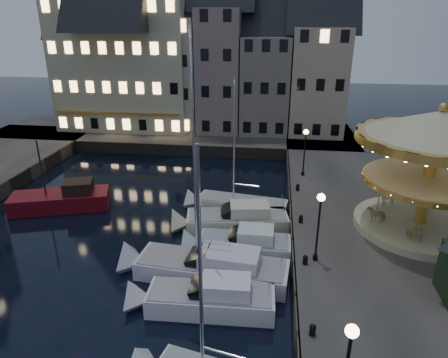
# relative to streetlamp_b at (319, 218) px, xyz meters

# --- Properties ---
(ground) EXTENTS (160.00, 160.00, 0.00)m
(ground) POSITION_rel_streetlamp_b_xyz_m (-7.20, -1.00, -4.02)
(ground) COLOR black
(ground) RESTS_ON ground
(quay_east) EXTENTS (16.00, 56.00, 1.30)m
(quay_east) POSITION_rel_streetlamp_b_xyz_m (6.80, 5.00, -3.37)
(quay_east) COLOR #474442
(quay_east) RESTS_ON ground
(quay_north) EXTENTS (44.00, 12.00, 1.30)m
(quay_north) POSITION_rel_streetlamp_b_xyz_m (-15.20, 27.00, -3.37)
(quay_north) COLOR #474442
(quay_north) RESTS_ON ground
(quaywall_e) EXTENTS (0.15, 44.00, 1.30)m
(quaywall_e) POSITION_rel_streetlamp_b_xyz_m (-1.20, 5.00, -3.37)
(quaywall_e) COLOR #47423A
(quaywall_e) RESTS_ON ground
(quaywall_n) EXTENTS (48.00, 0.15, 1.30)m
(quaywall_n) POSITION_rel_streetlamp_b_xyz_m (-13.20, 21.00, -3.37)
(quaywall_n) COLOR #47423A
(quaywall_n) RESTS_ON ground
(streetlamp_b) EXTENTS (0.44, 0.44, 4.17)m
(streetlamp_b) POSITION_rel_streetlamp_b_xyz_m (0.00, 0.00, 0.00)
(streetlamp_b) COLOR black
(streetlamp_b) RESTS_ON quay_east
(streetlamp_c) EXTENTS (0.44, 0.44, 4.17)m
(streetlamp_c) POSITION_rel_streetlamp_b_xyz_m (0.00, 13.50, 0.00)
(streetlamp_c) COLOR black
(streetlamp_c) RESTS_ON quay_east
(bollard_a) EXTENTS (0.30, 0.30, 0.57)m
(bollard_a) POSITION_rel_streetlamp_b_xyz_m (-0.60, -6.00, -2.41)
(bollard_a) COLOR black
(bollard_a) RESTS_ON quay_east
(bollard_b) EXTENTS (0.30, 0.30, 0.57)m
(bollard_b) POSITION_rel_streetlamp_b_xyz_m (-0.60, -0.50, -2.41)
(bollard_b) COLOR black
(bollard_b) RESTS_ON quay_east
(bollard_c) EXTENTS (0.30, 0.30, 0.57)m
(bollard_c) POSITION_rel_streetlamp_b_xyz_m (-0.60, 4.50, -2.41)
(bollard_c) COLOR black
(bollard_c) RESTS_ON quay_east
(bollard_d) EXTENTS (0.30, 0.30, 0.57)m
(bollard_d) POSITION_rel_streetlamp_b_xyz_m (-0.60, 10.00, -2.41)
(bollard_d) COLOR black
(bollard_d) RESTS_ON quay_east
(townhouse_na) EXTENTS (5.50, 8.00, 12.80)m
(townhouse_na) POSITION_rel_streetlamp_b_xyz_m (-26.70, 29.00, 3.76)
(townhouse_na) COLOR gray
(townhouse_na) RESTS_ON quay_north
(townhouse_nb) EXTENTS (6.16, 8.00, 13.80)m
(townhouse_nb) POSITION_rel_streetlamp_b_xyz_m (-21.25, 29.00, 4.26)
(townhouse_nb) COLOR gray
(townhouse_nb) RESTS_ON quay_north
(townhouse_nc) EXTENTS (6.82, 8.00, 14.80)m
(townhouse_nc) POSITION_rel_streetlamp_b_xyz_m (-15.20, 29.00, 4.76)
(townhouse_nc) COLOR #AEA290
(townhouse_nc) RESTS_ON quay_north
(townhouse_nd) EXTENTS (5.50, 8.00, 15.80)m
(townhouse_nd) POSITION_rel_streetlamp_b_xyz_m (-9.45, 29.00, 5.26)
(townhouse_nd) COLOR gray
(townhouse_nd) RESTS_ON quay_north
(townhouse_ne) EXTENTS (6.16, 8.00, 12.80)m
(townhouse_ne) POSITION_rel_streetlamp_b_xyz_m (-4.00, 29.00, 3.76)
(townhouse_ne) COLOR slate
(townhouse_ne) RESTS_ON quay_north
(townhouse_nf) EXTENTS (6.82, 8.00, 13.80)m
(townhouse_nf) POSITION_rel_streetlamp_b_xyz_m (2.05, 29.00, 4.26)
(townhouse_nf) COLOR tan
(townhouse_nf) RESTS_ON quay_north
(hotel_corner) EXTENTS (17.60, 9.00, 16.80)m
(hotel_corner) POSITION_rel_streetlamp_b_xyz_m (-21.20, 29.00, 5.76)
(hotel_corner) COLOR beige
(hotel_corner) RESTS_ON quay_north
(motorboat_b) EXTENTS (7.66, 2.43, 2.15)m
(motorboat_b) POSITION_rel_streetlamp_b_xyz_m (-5.95, -3.45, -3.38)
(motorboat_b) COLOR white
(motorboat_b) RESTS_ON ground
(motorboat_c) EXTENTS (9.97, 3.50, 13.19)m
(motorboat_c) POSITION_rel_streetlamp_b_xyz_m (-6.30, -0.65, -3.34)
(motorboat_c) COLOR silver
(motorboat_c) RESTS_ON ground
(motorboat_d) EXTENTS (6.91, 2.32, 2.15)m
(motorboat_d) POSITION_rel_streetlamp_b_xyz_m (-4.66, 2.09, -3.38)
(motorboat_d) COLOR silver
(motorboat_d) RESTS_ON ground
(motorboat_e) EXTENTS (8.39, 3.59, 2.15)m
(motorboat_e) POSITION_rel_streetlamp_b_xyz_m (-5.44, 5.43, -3.37)
(motorboat_e) COLOR beige
(motorboat_e) RESTS_ON ground
(motorboat_f) EXTENTS (8.06, 3.18, 10.64)m
(motorboat_f) POSITION_rel_streetlamp_b_xyz_m (-5.49, 8.16, -3.49)
(motorboat_f) COLOR silver
(motorboat_f) RESTS_ON ground
(red_fishing_boat) EXTENTS (7.89, 4.73, 5.94)m
(red_fishing_boat) POSITION_rel_streetlamp_b_xyz_m (-19.25, 7.01, -3.32)
(red_fishing_boat) COLOR maroon
(red_fishing_boat) RESTS_ON ground
(carousel) EXTENTS (9.53, 9.53, 8.34)m
(carousel) POSITION_rel_streetlamp_b_xyz_m (7.10, 4.64, 2.77)
(carousel) COLOR #BBB68D
(carousel) RESTS_ON quay_east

